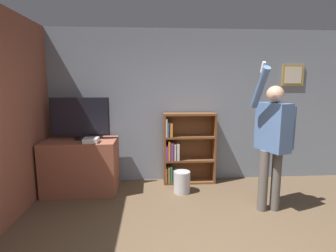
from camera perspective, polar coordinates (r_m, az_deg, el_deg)
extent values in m
cube|color=gray|center=(4.75, 3.95, 4.20)|extent=(6.80, 0.06, 2.70)
cube|color=#AD8942|center=(5.31, 25.55, 9.94)|extent=(0.40, 0.02, 0.37)
cube|color=beige|center=(5.29, 25.63, 9.94)|extent=(0.31, 0.01, 0.29)
cube|color=#93513D|center=(3.74, -32.38, 1.44)|extent=(0.06, 4.39, 2.70)
cube|color=#93513D|center=(4.57, -18.30, -8.21)|extent=(1.15, 0.69, 0.86)
cylinder|color=black|center=(4.53, -18.36, -2.55)|extent=(0.22, 0.22, 0.03)
cylinder|color=black|center=(4.53, -18.38, -2.05)|extent=(0.06, 0.06, 0.05)
cube|color=black|center=(4.48, -18.59, 1.93)|extent=(0.94, 0.04, 0.62)
cube|color=black|center=(4.46, -18.66, 1.90)|extent=(0.90, 0.01, 0.58)
cube|color=white|center=(4.23, -16.42, -2.99)|extent=(0.22, 0.22, 0.07)
cube|color=brown|center=(4.64, -0.77, -4.94)|extent=(0.04, 0.28, 1.26)
cube|color=brown|center=(4.77, 9.90, -4.70)|extent=(0.04, 0.28, 1.26)
cube|color=brown|center=(4.81, 4.40, -4.45)|extent=(0.92, 0.01, 1.26)
cube|color=brown|center=(4.87, 4.54, -11.82)|extent=(0.84, 0.28, 0.04)
cube|color=brown|center=(4.74, 4.61, -7.29)|extent=(0.84, 0.28, 0.04)
cube|color=brown|center=(4.64, 4.67, -2.33)|extent=(0.84, 0.28, 0.04)
cube|color=brown|center=(4.58, 4.74, 2.60)|extent=(0.84, 0.28, 0.04)
cube|color=#99663D|center=(4.76, -0.40, -10.50)|extent=(0.02, 0.25, 0.28)
cube|color=#99663D|center=(4.75, 0.16, -10.49)|extent=(0.04, 0.21, 0.29)
cube|color=#338447|center=(4.76, 0.65, -10.36)|extent=(0.03, 0.23, 0.30)
cube|color=#5B8E99|center=(4.78, 1.11, -10.61)|extent=(0.03, 0.26, 0.25)
cube|color=#7A3889|center=(4.62, -0.28, -5.84)|extent=(0.04, 0.20, 0.25)
cube|color=orange|center=(4.62, 0.21, -5.30)|extent=(0.04, 0.22, 0.33)
cube|color=#7A3889|center=(4.65, 0.83, -5.39)|extent=(0.04, 0.26, 0.31)
cube|color=beige|center=(4.65, 1.47, -5.55)|extent=(0.03, 0.24, 0.28)
cube|color=beige|center=(4.65, 2.11, -5.52)|extent=(0.04, 0.23, 0.29)
cube|color=beige|center=(4.53, -0.36, -0.33)|extent=(0.03, 0.22, 0.31)
cube|color=#2D569E|center=(4.55, 0.05, -0.74)|extent=(0.02, 0.23, 0.24)
cube|color=orange|center=(4.54, 0.67, -0.84)|extent=(0.04, 0.20, 0.23)
cylinder|color=#56514C|center=(3.94, 20.04, -11.13)|extent=(0.13, 0.13, 0.86)
cylinder|color=#56514C|center=(4.01, 22.43, -10.89)|extent=(0.13, 0.13, 0.86)
cube|color=#4C6B9E|center=(3.79, 21.91, -0.20)|extent=(0.36, 0.51, 0.65)
sphere|color=tan|center=(3.75, 22.31, 6.40)|extent=(0.23, 0.23, 0.23)
cylinder|color=#4C6B9E|center=(3.91, 25.35, -0.36)|extent=(0.09, 0.09, 0.60)
cylinder|color=#4C6B9E|center=(3.53, 19.40, 7.83)|extent=(0.09, 0.42, 0.54)
cube|color=white|center=(3.48, 20.01, 11.91)|extent=(0.04, 0.09, 0.14)
cylinder|color=#B7B7BC|center=(4.37, 3.06, -12.06)|extent=(0.27, 0.27, 0.35)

